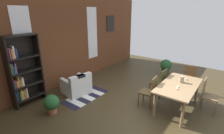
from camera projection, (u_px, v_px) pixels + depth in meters
name	position (u px, v px, depth m)	size (l,w,h in m)	color
ground_plane	(149.00, 114.00, 4.62)	(10.73, 10.73, 0.00)	#3E331D
back_wall_brick	(64.00, 42.00, 6.08)	(9.25, 0.12, 3.25)	brown
window_pane_0	(24.00, 44.00, 4.90)	(0.55, 0.02, 2.11)	white
window_pane_1	(92.00, 33.00, 7.08)	(0.55, 0.02, 2.11)	white
dining_table	(179.00, 88.00, 4.68)	(1.74, 0.91, 0.75)	#8B6F4C
vase_on_table	(181.00, 79.00, 4.76)	(0.14, 0.14, 0.19)	#998466
tealight_candle_0	(178.00, 87.00, 4.48)	(0.04, 0.04, 0.04)	silver
tealight_candle_1	(186.00, 79.00, 4.96)	(0.04, 0.04, 0.05)	silver
tealight_candle_2	(177.00, 89.00, 4.35)	(0.04, 0.04, 0.04)	silver
dining_chair_far_left	(150.00, 91.00, 4.83)	(0.43, 0.43, 0.95)	#4F3E1F
dining_chair_far_right	(160.00, 82.00, 5.41)	(0.43, 0.43, 0.95)	#2F3115
dining_chair_head_right	(189.00, 79.00, 5.67)	(0.43, 0.43, 0.95)	#50381F
dining_chair_near_right	(207.00, 94.00, 4.63)	(0.40, 0.40, 0.95)	brown
bookshelf_tall	(22.00, 72.00, 4.82)	(0.91, 0.34, 2.09)	black
armchair_white	(77.00, 86.00, 5.70)	(0.92, 0.92, 0.75)	silver
potted_plant_by_shelf	(51.00, 103.00, 4.58)	(0.43, 0.43, 0.54)	#9E6042
potted_plant_corner	(166.00, 66.00, 7.54)	(0.50, 0.50, 0.63)	#333338
striped_rug	(86.00, 96.00, 5.55)	(1.57, 0.73, 0.01)	#1E1E33
framed_picture	(110.00, 23.00, 7.91)	(0.56, 0.03, 0.72)	black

